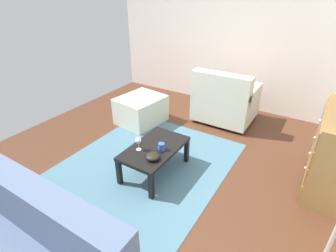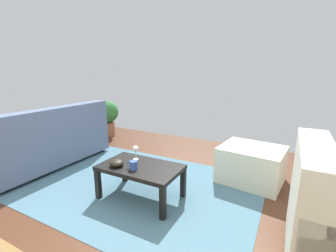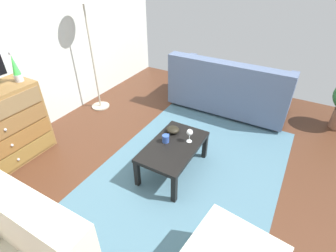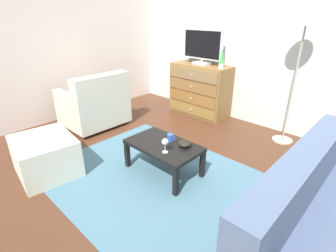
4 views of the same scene
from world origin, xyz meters
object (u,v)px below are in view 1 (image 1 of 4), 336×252
(bowl_decorative, at_px, (153,157))
(ottoman, at_px, (141,110))
(coffee_table, at_px, (155,150))
(mug, at_px, (161,147))
(wine_glass, at_px, (138,141))
(armchair, at_px, (225,101))

(bowl_decorative, xyz_separation_m, ottoman, (-1.17, -1.05, -0.18))
(coffee_table, distance_m, mug, 0.14)
(coffee_table, xyz_separation_m, mug, (0.01, 0.10, 0.09))
(mug, height_order, ottoman, mug)
(bowl_decorative, height_order, ottoman, ottoman)
(coffee_table, height_order, bowl_decorative, bowl_decorative)
(coffee_table, relative_size, mug, 7.31)
(coffee_table, distance_m, bowl_decorative, 0.25)
(wine_glass, xyz_separation_m, ottoman, (-1.10, -0.81, -0.26))
(bowl_decorative, bearing_deg, mug, -174.42)
(coffee_table, bearing_deg, armchair, 173.51)
(bowl_decorative, height_order, armchair, armchair)
(mug, bearing_deg, wine_glass, -59.70)
(wine_glass, xyz_separation_m, mug, (-0.13, 0.22, -0.07))
(wine_glass, bearing_deg, ottoman, -143.54)
(armchair, bearing_deg, coffee_table, -6.49)
(wine_glass, bearing_deg, armchair, 170.38)
(wine_glass, bearing_deg, mug, 120.30)
(bowl_decorative, bearing_deg, coffee_table, -149.67)
(wine_glass, height_order, armchair, armchair)
(mug, xyz_separation_m, ottoman, (-0.97, -1.03, -0.19))
(coffee_table, xyz_separation_m, ottoman, (-0.96, -0.93, -0.10))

